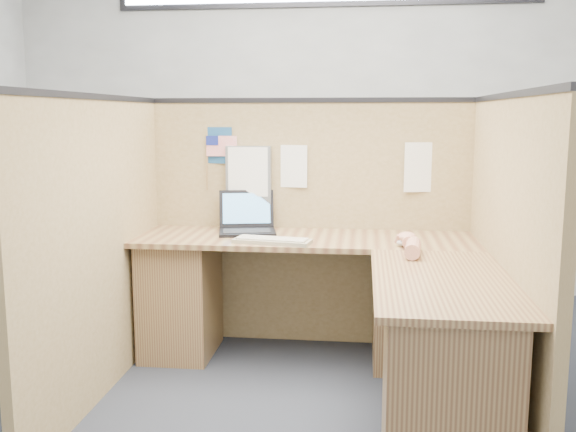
# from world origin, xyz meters

# --- Properties ---
(floor) EXTENTS (5.00, 5.00, 0.00)m
(floor) POSITION_xyz_m (0.00, 0.00, 0.00)
(floor) COLOR #1F212C
(floor) RESTS_ON ground
(wall_back) EXTENTS (5.00, 0.00, 5.00)m
(wall_back) POSITION_xyz_m (0.00, 2.25, 1.40)
(wall_back) COLOR #96989B
(wall_back) RESTS_ON floor
(wall_front) EXTENTS (5.00, 0.00, 5.00)m
(wall_front) POSITION_xyz_m (0.00, -2.25, 1.40)
(wall_front) COLOR #96989B
(wall_front) RESTS_ON floor
(cubicle_partitions) EXTENTS (2.06, 1.83, 1.53)m
(cubicle_partitions) POSITION_xyz_m (0.00, 0.43, 0.77)
(cubicle_partitions) COLOR olive
(cubicle_partitions) RESTS_ON floor
(l_desk) EXTENTS (1.95, 1.75, 0.73)m
(l_desk) POSITION_xyz_m (0.18, 0.29, 0.39)
(l_desk) COLOR brown
(l_desk) RESTS_ON floor
(laptop) EXTENTS (0.38, 0.38, 0.24)m
(laptop) POSITION_xyz_m (-0.35, 0.81, 0.79)
(laptop) COLOR black
(laptop) RESTS_ON l_desk
(keyboard) EXTENTS (0.44, 0.21, 0.03)m
(keyboard) POSITION_xyz_m (-0.16, 0.48, 0.74)
(keyboard) COLOR gray
(keyboard) RESTS_ON l_desk
(mouse) EXTENTS (0.13, 0.10, 0.05)m
(mouse) POSITION_xyz_m (0.56, 0.48, 0.75)
(mouse) COLOR silver
(mouse) RESTS_ON l_desk
(hand_forearm) EXTENTS (0.12, 0.42, 0.09)m
(hand_forearm) POSITION_xyz_m (0.58, 0.33, 0.77)
(hand_forearm) COLOR tan
(hand_forearm) RESTS_ON l_desk
(blue_poster) EXTENTS (0.17, 0.02, 0.22)m
(blue_poster) POSITION_xyz_m (-0.57, 0.97, 1.24)
(blue_poster) COLOR navy
(blue_poster) RESTS_ON cubicle_partitions
(american_flag) EXTENTS (0.20, 0.01, 0.34)m
(american_flag) POSITION_xyz_m (-0.57, 0.96, 1.23)
(american_flag) COLOR olive
(american_flag) RESTS_ON cubicle_partitions
(file_holder) EXTENTS (0.28, 0.05, 0.36)m
(file_holder) POSITION_xyz_m (-0.38, 0.94, 1.06)
(file_holder) COLOR slate
(file_holder) RESTS_ON cubicle_partitions
(paper_left) EXTENTS (0.20, 0.03, 0.26)m
(paper_left) POSITION_xyz_m (-0.12, 0.97, 1.11)
(paper_left) COLOR white
(paper_left) RESTS_ON cubicle_partitions
(paper_right) EXTENTS (0.23, 0.04, 0.30)m
(paper_right) POSITION_xyz_m (0.68, 0.97, 1.12)
(paper_right) COLOR white
(paper_right) RESTS_ON cubicle_partitions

